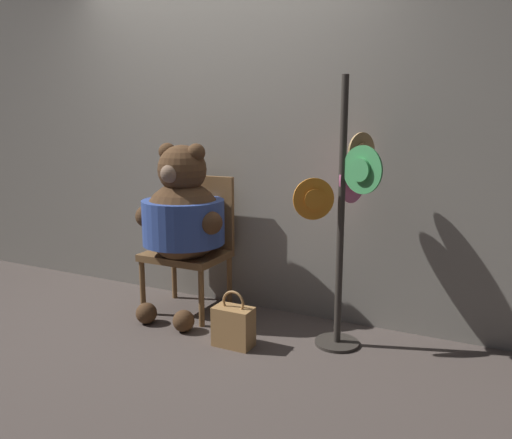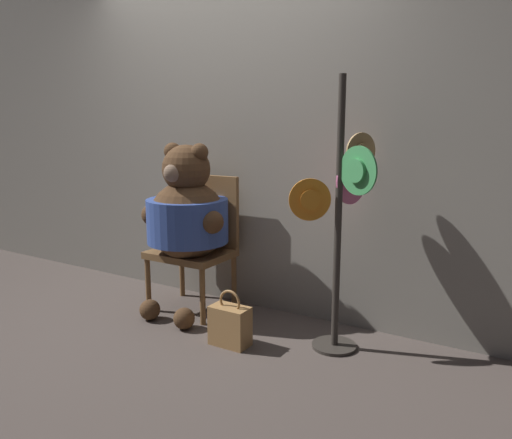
# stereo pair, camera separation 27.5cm
# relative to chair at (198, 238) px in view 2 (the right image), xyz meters

# --- Properties ---
(ground_plane) EXTENTS (14.00, 14.00, 0.00)m
(ground_plane) POSITION_rel_chair_xyz_m (0.14, -0.31, -0.53)
(ground_plane) COLOR #4C423D
(wall_back) EXTENTS (8.00, 0.10, 2.80)m
(wall_back) POSITION_rel_chair_xyz_m (0.14, 0.28, 0.87)
(wall_back) COLOR gray
(wall_back) RESTS_ON ground_plane
(chair) EXTENTS (0.57, 0.45, 1.00)m
(chair) POSITION_rel_chair_xyz_m (0.00, 0.00, 0.00)
(chair) COLOR brown
(chair) RESTS_ON ground_plane
(teddy_bear) EXTENTS (0.70, 0.62, 1.25)m
(teddy_bear) POSITION_rel_chair_xyz_m (0.03, -0.16, 0.20)
(teddy_bear) COLOR #4C331E
(teddy_bear) RESTS_ON ground_plane
(hat_display_rack) EXTENTS (0.51, 0.44, 1.66)m
(hat_display_rack) POSITION_rel_chair_xyz_m (1.20, -0.13, 0.34)
(hat_display_rack) COLOR #332D28
(hat_display_rack) RESTS_ON ground_plane
(handbag_on_ground) EXTENTS (0.25, 0.14, 0.36)m
(handbag_on_ground) POSITION_rel_chair_xyz_m (0.60, -0.45, -0.40)
(handbag_on_ground) COLOR #A87A47
(handbag_on_ground) RESTS_ON ground_plane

